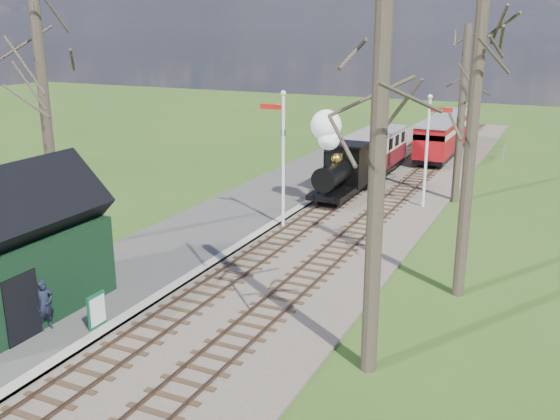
{
  "coord_description": "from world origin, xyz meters",
  "views": [
    {
      "loc": [
        10.71,
        -8.44,
        8.85
      ],
      "look_at": [
        0.2,
        13.76,
        1.6
      ],
      "focal_mm": 40.0,
      "sensor_mm": 36.0,
      "label": 1
    }
  ],
  "objects_px": {
    "red_carriage_a": "(437,141)",
    "red_carriage_b": "(452,129)",
    "locomotive": "(338,161)",
    "bench": "(26,320)",
    "sign_board": "(97,310)",
    "semaphore_near": "(282,150)",
    "semaphore_far": "(429,143)",
    "station_shed": "(7,253)",
    "person": "(45,305)",
    "coach": "(373,152)"
  },
  "relations": [
    {
      "from": "red_carriage_a",
      "to": "red_carriage_b",
      "type": "relative_size",
      "value": 1.0
    },
    {
      "from": "locomotive",
      "to": "red_carriage_a",
      "type": "xyz_separation_m",
      "value": [
        2.61,
        11.89,
        -0.67
      ]
    },
    {
      "from": "red_carriage_a",
      "to": "bench",
      "type": "relative_size",
      "value": 3.8
    },
    {
      "from": "sign_board",
      "to": "bench",
      "type": "xyz_separation_m",
      "value": [
        -1.68,
        -1.16,
        -0.16
      ]
    },
    {
      "from": "bench",
      "to": "semaphore_near",
      "type": "bearing_deg",
      "value": 79.27
    },
    {
      "from": "semaphore_far",
      "to": "red_carriage_a",
      "type": "distance_m",
      "value": 11.31
    },
    {
      "from": "semaphore_near",
      "to": "locomotive",
      "type": "relative_size",
      "value": 1.29
    },
    {
      "from": "bench",
      "to": "red_carriage_a",
      "type": "bearing_deg",
      "value": 79.01
    },
    {
      "from": "station_shed",
      "to": "semaphore_far",
      "type": "xyz_separation_m",
      "value": [
        8.67,
        18.0,
        1.08
      ]
    },
    {
      "from": "station_shed",
      "to": "bench",
      "type": "bearing_deg",
      "value": -28.38
    },
    {
      "from": "station_shed",
      "to": "person",
      "type": "relative_size",
      "value": 4.08
    },
    {
      "from": "semaphore_far",
      "to": "coach",
      "type": "height_order",
      "value": "semaphore_far"
    },
    {
      "from": "semaphore_far",
      "to": "bench",
      "type": "bearing_deg",
      "value": -112.03
    },
    {
      "from": "red_carriage_b",
      "to": "red_carriage_a",
      "type": "bearing_deg",
      "value": -90.0
    },
    {
      "from": "semaphore_far",
      "to": "person",
      "type": "distance_m",
      "value": 19.71
    },
    {
      "from": "semaphore_near",
      "to": "sign_board",
      "type": "distance_m",
      "value": 11.84
    },
    {
      "from": "station_shed",
      "to": "coach",
      "type": "xyz_separation_m",
      "value": [
        4.3,
        23.21,
        -0.65
      ]
    },
    {
      "from": "locomotive",
      "to": "person",
      "type": "distance_m",
      "value": 17.63
    },
    {
      "from": "coach",
      "to": "bench",
      "type": "bearing_deg",
      "value": -97.55
    },
    {
      "from": "station_shed",
      "to": "bench",
      "type": "distance_m",
      "value": 2.14
    },
    {
      "from": "station_shed",
      "to": "semaphore_far",
      "type": "distance_m",
      "value": 20.01
    },
    {
      "from": "station_shed",
      "to": "coach",
      "type": "relative_size",
      "value": 0.82
    },
    {
      "from": "station_shed",
      "to": "semaphore_far",
      "type": "relative_size",
      "value": 1.1
    },
    {
      "from": "coach",
      "to": "red_carriage_a",
      "type": "distance_m",
      "value": 6.37
    },
    {
      "from": "station_shed",
      "to": "person",
      "type": "xyz_separation_m",
      "value": [
        1.55,
        -0.23,
        -1.3
      ]
    },
    {
      "from": "station_shed",
      "to": "person",
      "type": "bearing_deg",
      "value": -8.38
    },
    {
      "from": "semaphore_far",
      "to": "bench",
      "type": "height_order",
      "value": "semaphore_far"
    },
    {
      "from": "red_carriage_b",
      "to": "sign_board",
      "type": "distance_m",
      "value": 34.24
    },
    {
      "from": "bench",
      "to": "red_carriage_b",
      "type": "bearing_deg",
      "value": 80.69
    },
    {
      "from": "bench",
      "to": "sign_board",
      "type": "bearing_deg",
      "value": 34.66
    },
    {
      "from": "red_carriage_b",
      "to": "sign_board",
      "type": "xyz_separation_m",
      "value": [
        -4.08,
        -33.99,
        -0.82
      ]
    },
    {
      "from": "red_carriage_a",
      "to": "red_carriage_b",
      "type": "distance_m",
      "value": 5.5
    },
    {
      "from": "red_carriage_a",
      "to": "person",
      "type": "xyz_separation_m",
      "value": [
        -5.34,
        -29.26,
        -0.57
      ]
    },
    {
      "from": "semaphore_far",
      "to": "red_carriage_b",
      "type": "relative_size",
      "value": 1.08
    },
    {
      "from": "semaphore_near",
      "to": "red_carriage_a",
      "type": "bearing_deg",
      "value": 78.81
    },
    {
      "from": "red_carriage_a",
      "to": "semaphore_near",
      "type": "bearing_deg",
      "value": -101.19
    },
    {
      "from": "locomotive",
      "to": "coach",
      "type": "height_order",
      "value": "locomotive"
    },
    {
      "from": "semaphore_far",
      "to": "person",
      "type": "xyz_separation_m",
      "value": [
        -7.12,
        -18.23,
        -2.38
      ]
    },
    {
      "from": "sign_board",
      "to": "semaphore_far",
      "type": "bearing_deg",
      "value": 71.45
    },
    {
      "from": "locomotive",
      "to": "coach",
      "type": "bearing_deg",
      "value": 89.89
    },
    {
      "from": "locomotive",
      "to": "coach",
      "type": "distance_m",
      "value": 6.1
    },
    {
      "from": "coach",
      "to": "person",
      "type": "distance_m",
      "value": 23.61
    },
    {
      "from": "coach",
      "to": "sign_board",
      "type": "xyz_separation_m",
      "value": [
        -1.48,
        -22.67,
        -0.89
      ]
    },
    {
      "from": "locomotive",
      "to": "red_carriage_b",
      "type": "distance_m",
      "value": 17.6
    },
    {
      "from": "semaphore_near",
      "to": "sign_board",
      "type": "bearing_deg",
      "value": -93.56
    },
    {
      "from": "semaphore_near",
      "to": "station_shed",
      "type": "bearing_deg",
      "value": -106.38
    },
    {
      "from": "sign_board",
      "to": "red_carriage_b",
      "type": "bearing_deg",
      "value": 83.15
    },
    {
      "from": "semaphore_near",
      "to": "locomotive",
      "type": "distance_m",
      "value": 5.38
    },
    {
      "from": "coach",
      "to": "semaphore_near",
      "type": "bearing_deg",
      "value": -93.93
    },
    {
      "from": "semaphore_near",
      "to": "bench",
      "type": "relative_size",
      "value": 4.47
    }
  ]
}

